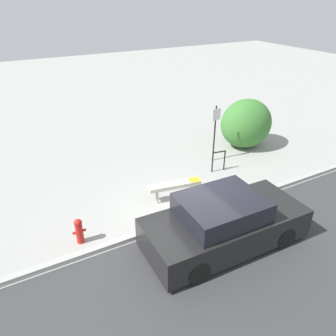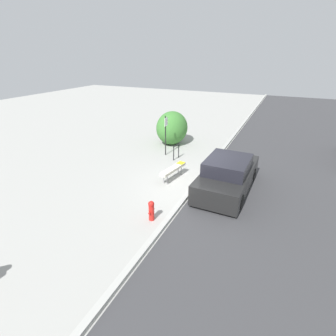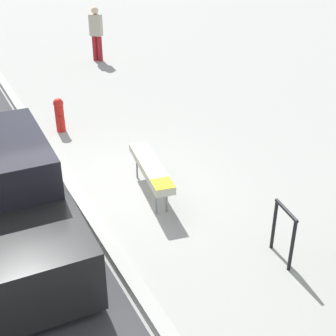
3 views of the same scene
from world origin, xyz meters
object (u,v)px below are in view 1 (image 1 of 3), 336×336
at_px(sign_post, 215,129).
at_px(parked_car_near, 224,223).
at_px(bike_rack, 219,159).
at_px(bench, 175,185).
at_px(fire_hydrant, 79,230).

xyz_separation_m(sign_post, parked_car_near, (-2.69, -4.20, -0.71)).
bearing_deg(bike_rack, bench, -160.27).
height_order(bike_rack, parked_car_near, parked_car_near).
distance_m(bike_rack, sign_post, 1.24).
height_order(bike_rack, sign_post, sign_post).
relative_size(bench, sign_post, 0.78).
xyz_separation_m(bench, parked_car_near, (0.05, -2.54, 0.16)).
distance_m(bench, bike_rack, 2.55).
xyz_separation_m(bike_rack, fire_hydrant, (-5.75, -1.49, -0.09)).
height_order(bike_rack, fire_hydrant, bike_rack).
bearing_deg(parked_car_near, bench, 92.67).
bearing_deg(fire_hydrant, sign_post, 20.68).
relative_size(bench, parked_car_near, 0.40).
relative_size(fire_hydrant, parked_car_near, 0.17).
relative_size(bench, bike_rack, 2.16).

